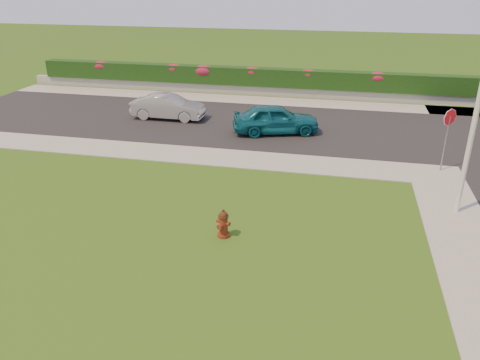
% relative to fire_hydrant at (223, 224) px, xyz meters
% --- Properties ---
extents(ground, '(120.00, 120.00, 0.00)m').
position_rel_fire_hydrant_xyz_m(ground, '(-0.12, -2.74, -0.42)').
color(ground, black).
rests_on(ground, ground).
extents(street_far, '(26.00, 8.00, 0.04)m').
position_rel_fire_hydrant_xyz_m(street_far, '(-5.12, 11.26, -0.40)').
color(street_far, black).
rests_on(street_far, ground).
extents(sidewalk_far, '(24.00, 2.00, 0.04)m').
position_rel_fire_hydrant_xyz_m(sidewalk_far, '(-6.12, 6.26, -0.40)').
color(sidewalk_far, gray).
rests_on(sidewalk_far, ground).
extents(curb_corner, '(2.00, 2.00, 0.04)m').
position_rel_fire_hydrant_xyz_m(curb_corner, '(6.88, 6.26, -0.40)').
color(curb_corner, gray).
rests_on(curb_corner, ground).
extents(sidewalk_beyond, '(34.00, 2.00, 0.04)m').
position_rel_fire_hydrant_xyz_m(sidewalk_beyond, '(-1.12, 16.26, -0.40)').
color(sidewalk_beyond, gray).
rests_on(sidewalk_beyond, ground).
extents(retaining_wall, '(34.00, 0.40, 0.60)m').
position_rel_fire_hydrant_xyz_m(retaining_wall, '(-1.12, 17.76, -0.12)').
color(retaining_wall, gray).
rests_on(retaining_wall, ground).
extents(hedge, '(32.00, 0.90, 1.10)m').
position_rel_fire_hydrant_xyz_m(hedge, '(-1.12, 17.86, 0.73)').
color(hedge, black).
rests_on(hedge, retaining_wall).
extents(fire_hydrant, '(0.46, 0.43, 0.88)m').
position_rel_fire_hydrant_xyz_m(fire_hydrant, '(0.00, 0.00, 0.00)').
color(fire_hydrant, '#4C1F0B').
rests_on(fire_hydrant, ground).
extents(sedan_teal, '(4.42, 2.82, 1.40)m').
position_rel_fire_hydrant_xyz_m(sedan_teal, '(0.03, 10.04, 0.32)').
color(sedan_teal, '#0D5565').
rests_on(sedan_teal, street_far).
extents(sedan_silver, '(3.90, 1.37, 1.28)m').
position_rel_fire_hydrant_xyz_m(sedan_silver, '(-5.92, 11.27, 0.27)').
color(sedan_silver, '#96989D').
rests_on(sedan_silver, street_far).
extents(utility_pole, '(0.16, 0.16, 5.99)m').
position_rel_fire_hydrant_xyz_m(utility_pole, '(7.02, 3.12, 2.58)').
color(utility_pole, silver).
rests_on(utility_pole, ground).
extents(stop_sign, '(0.53, 0.46, 2.52)m').
position_rel_fire_hydrant_xyz_m(stop_sign, '(7.11, 6.75, 1.46)').
color(stop_sign, slate).
rests_on(stop_sign, ground).
extents(flower_clump_a, '(1.27, 0.82, 0.64)m').
position_rel_fire_hydrant_xyz_m(flower_clump_a, '(-13.10, 17.76, 1.03)').
color(flower_clump_a, '#A71C31').
rests_on(flower_clump_a, hedge).
extents(flower_clump_b, '(1.17, 0.75, 0.59)m').
position_rel_fire_hydrant_xyz_m(flower_clump_b, '(-7.90, 17.76, 1.05)').
color(flower_clump_b, '#A71C31').
rests_on(flower_clump_b, hedge).
extents(flower_clump_c, '(1.45, 0.93, 0.73)m').
position_rel_fire_hydrant_xyz_m(flower_clump_c, '(-5.84, 17.76, 1.00)').
color(flower_clump_c, '#A71C31').
rests_on(flower_clump_c, hedge).
extents(flower_clump_d, '(1.17, 0.75, 0.58)m').
position_rel_fire_hydrant_xyz_m(flower_clump_d, '(-2.66, 17.76, 1.05)').
color(flower_clump_d, '#A71C31').
rests_on(flower_clump_d, hedge).
extents(flower_clump_e, '(1.14, 0.73, 0.57)m').
position_rel_fire_hydrant_xyz_m(flower_clump_e, '(0.89, 17.76, 1.06)').
color(flower_clump_e, '#A71C31').
rests_on(flower_clump_e, hedge).
extents(flower_clump_f, '(1.26, 0.81, 0.63)m').
position_rel_fire_hydrant_xyz_m(flower_clump_f, '(5.05, 17.76, 1.03)').
color(flower_clump_f, '#A71C31').
rests_on(flower_clump_f, hedge).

